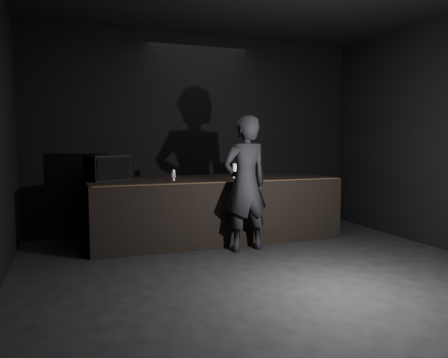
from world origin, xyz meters
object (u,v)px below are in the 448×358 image
stage_monitor (107,168)px  beer_can (173,175)px  person (245,184)px  laptop (243,174)px  stage_riser (212,208)px

stage_monitor → beer_can: 1.04m
beer_can → person: 1.19m
laptop → beer_can: size_ratio=2.44×
stage_monitor → person: (1.87, -1.13, -0.21)m
stage_monitor → laptop: (2.21, -0.17, -0.14)m
stage_monitor → beer_can: stage_monitor is taller
stage_monitor → beer_can: size_ratio=4.18×
laptop → beer_can: laptop is taller
stage_riser → laptop: (0.55, 0.01, 0.56)m
stage_riser → person: (0.20, -0.95, 0.49)m
person → stage_monitor: bearing=-39.6°
person → laptop: bearing=-118.5°
stage_monitor → beer_can: (0.97, -0.35, -0.11)m
beer_can → person: (0.90, -0.78, -0.09)m
stage_riser → beer_can: size_ratio=23.54×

